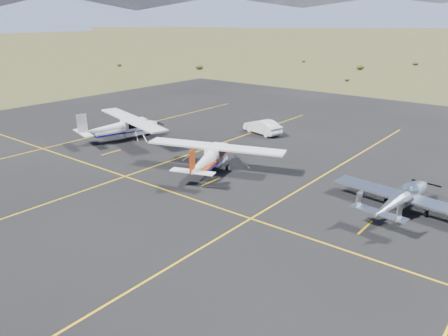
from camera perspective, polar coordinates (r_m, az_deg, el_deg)
ground at (r=28.85m, az=13.71°, el=-3.46°), size 1600.00×1600.00×0.00m
apron at (r=32.13m, az=2.42°, el=-0.53°), size 72.00×72.00×0.02m
aircraft_low_wing at (r=27.25m, az=22.40°, el=-3.63°), size 6.65×9.23×2.00m
aircraft_cessna at (r=31.68m, az=-1.82°, el=1.45°), size 7.29×10.38×2.67m
aircraft_plain at (r=41.13m, az=-13.33°, el=5.27°), size 7.56×11.28×2.87m
sedan at (r=42.60m, az=5.04°, el=5.39°), size 2.43×4.41×1.38m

